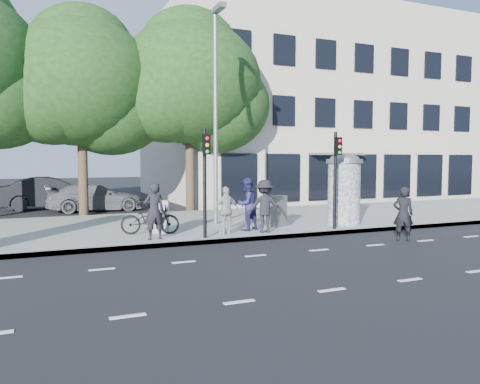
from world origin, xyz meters
name	(u,v)px	position (x,y,z in m)	size (l,w,h in m)	color
ground	(280,267)	(0.00, 0.00, 0.00)	(120.00, 120.00, 0.00)	black
sidewalk	(189,224)	(0.00, 7.50, 0.07)	(40.00, 8.00, 0.15)	gray
curb	(226,240)	(0.00, 3.55, 0.07)	(40.00, 0.10, 0.16)	slate
lane_dash_near	(332,290)	(0.00, -2.20, 0.00)	(32.00, 0.12, 0.01)	silver
lane_dash_far	(255,256)	(0.00, 1.40, 0.00)	(32.00, 0.12, 0.01)	silver
ad_column_right	(344,188)	(5.20, 4.70, 1.54)	(1.36, 1.36, 2.65)	beige
traffic_pole_near	(205,171)	(-0.60, 3.79, 2.23)	(0.22, 0.31, 3.40)	black
traffic_pole_far	(336,170)	(4.20, 3.79, 2.23)	(0.22, 0.31, 3.40)	black
street_lamp	(216,100)	(0.80, 6.63, 4.79)	(0.25, 0.93, 8.00)	slate
tree_near_left	(81,83)	(-3.50, 12.70, 6.06)	(6.80, 6.80, 8.97)	#38281C
tree_center	(189,83)	(1.50, 12.30, 6.31)	(7.00, 7.00, 9.30)	#38281C
building	(298,113)	(12.00, 19.99, 5.99)	(20.30, 15.85, 12.00)	#B7AD9A
ped_b	(154,211)	(-2.12, 4.16, 1.02)	(0.63, 0.41, 1.73)	black
ped_c	(247,204)	(1.21, 4.74, 1.05)	(0.88, 0.69, 1.81)	navy
ped_d	(265,206)	(1.59, 4.10, 1.03)	(1.14, 0.66, 1.77)	black
ped_e	(226,210)	(0.29, 4.28, 0.93)	(0.92, 0.52, 1.56)	#A0A1A3
man_road	(403,214)	(5.29, 1.65, 0.87)	(0.63, 0.42, 1.73)	black
bicycle	(150,219)	(-2.03, 5.21, 0.65)	(1.89, 0.66, 0.99)	black
cabinet_left	(161,216)	(-1.62, 5.40, 0.70)	(0.52, 0.38, 1.09)	gray
cabinet_right	(278,211)	(2.69, 5.21, 0.71)	(0.54, 0.39, 1.13)	#5B5E5F
car_mid	(52,193)	(-4.78, 16.43, 0.84)	(5.09, 1.77, 1.68)	black
car_right	(96,197)	(-2.78, 14.47, 0.68)	(4.72, 1.92, 1.37)	slate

